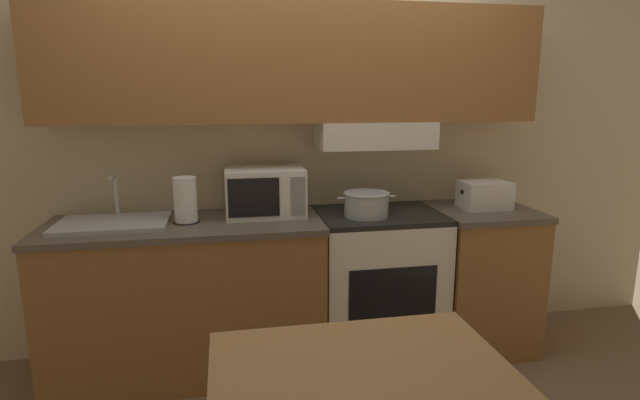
{
  "coord_description": "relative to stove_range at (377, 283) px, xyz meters",
  "views": [
    {
      "loc": [
        -0.44,
        -3.11,
        1.6
      ],
      "look_at": [
        0.05,
        -0.56,
        1.05
      ],
      "focal_mm": 28.0,
      "sensor_mm": 36.0,
      "label": 1
    }
  ],
  "objects": [
    {
      "name": "ground_plane",
      "position": [
        -0.46,
        0.29,
        -0.45
      ],
      "size": [
        16.0,
        16.0,
        0.0
      ],
      "primitive_type": "plane",
      "color": "#7F664C"
    },
    {
      "name": "wall_back",
      "position": [
        -0.45,
        0.23,
        1.06
      ],
      "size": [
        5.27,
        0.38,
        2.55
      ],
      "color": "beige",
      "rests_on": "ground_plane"
    },
    {
      "name": "lower_counter_main",
      "position": [
        -1.14,
        -0.01,
        0.0
      ],
      "size": [
        1.54,
        0.63,
        0.9
      ],
      "color": "#936033",
      "rests_on": "ground_plane"
    },
    {
      "name": "lower_counter_right_stub",
      "position": [
        0.68,
        -0.01,
        0.0
      ],
      "size": [
        0.61,
        0.63,
        0.9
      ],
      "color": "#936033",
      "rests_on": "ground_plane"
    },
    {
      "name": "stove_range",
      "position": [
        0.0,
        0.0,
        0.0
      ],
      "size": [
        0.74,
        0.59,
        0.9
      ],
      "color": "white",
      "rests_on": "ground_plane"
    },
    {
      "name": "cooking_pot",
      "position": [
        -0.1,
        -0.07,
        0.53
      ],
      "size": [
        0.35,
        0.27,
        0.14
      ],
      "color": "#B7BABF",
      "rests_on": "stove_range"
    },
    {
      "name": "microwave",
      "position": [
        -0.68,
        0.09,
        0.59
      ],
      "size": [
        0.46,
        0.35,
        0.28
      ],
      "color": "white",
      "rests_on": "lower_counter_main"
    },
    {
      "name": "toaster",
      "position": [
        0.68,
        -0.01,
        0.54
      ],
      "size": [
        0.31,
        0.21,
        0.17
      ],
      "color": "white",
      "rests_on": "lower_counter_right_stub"
    },
    {
      "name": "sink_basin",
      "position": [
        -1.52,
        -0.01,
        0.47
      ],
      "size": [
        0.58,
        0.39,
        0.26
      ],
      "color": "#B7BABF",
      "rests_on": "lower_counter_main"
    },
    {
      "name": "paper_towel_roll",
      "position": [
        -1.13,
        -0.02,
        0.58
      ],
      "size": [
        0.14,
        0.14,
        0.26
      ],
      "color": "black",
      "rests_on": "lower_counter_main"
    }
  ]
}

